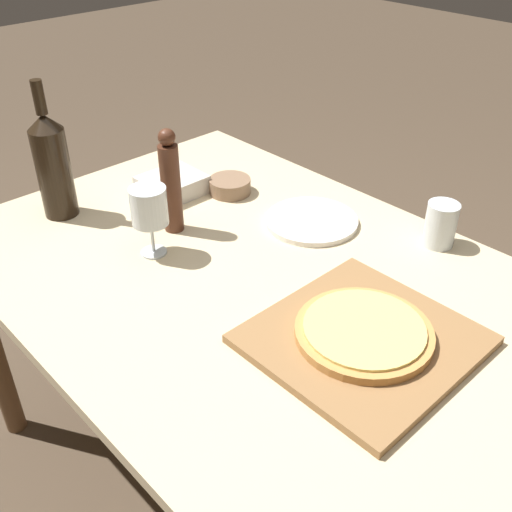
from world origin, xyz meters
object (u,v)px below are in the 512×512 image
at_px(wine_bottle, 53,164).
at_px(pepper_mill, 171,183).
at_px(small_bowl, 230,186).
at_px(pizza, 364,331).
at_px(wine_glass, 149,208).

xyz_separation_m(wine_bottle, pepper_mill, (0.17, -0.27, -0.01)).
height_order(pepper_mill, small_bowl, pepper_mill).
distance_m(pizza, wine_glass, 0.56).
relative_size(pizza, wine_bottle, 0.75).
height_order(pizza, wine_glass, wine_glass).
xyz_separation_m(pizza, pepper_mill, (-0.01, 0.60, 0.10)).
bearing_deg(wine_bottle, pepper_mill, -57.62).
distance_m(wine_glass, small_bowl, 0.37).
height_order(pepper_mill, wine_glass, pepper_mill).
distance_m(pepper_mill, small_bowl, 0.26).
distance_m(wine_bottle, pepper_mill, 0.32).
relative_size(wine_bottle, small_bowl, 3.06).
bearing_deg(pepper_mill, pizza, -89.29).
height_order(wine_bottle, wine_glass, wine_bottle).
relative_size(wine_bottle, pepper_mill, 1.33).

